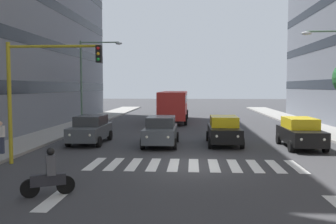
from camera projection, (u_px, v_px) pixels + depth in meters
The scene contains 12 objects.
ground_plane at pixel (194, 165), 16.67m from camera, with size 180.00×180.00×0.00m, color #38383A.
crosswalk_markings at pixel (194, 165), 16.67m from camera, with size 9.45×2.80×0.01m.
lane_arrow_1 at pixel (53, 200), 11.49m from camera, with size 0.50×2.20×0.01m, color silver.
car_0 at pixel (300, 132), 21.33m from camera, with size 2.02×4.44×1.72m.
car_1 at pixel (224, 130), 22.53m from camera, with size 2.02×4.44×1.72m.
car_2 at pixel (161, 131), 22.21m from camera, with size 2.02×4.44×1.72m.
car_3 at pixel (90, 129), 23.04m from camera, with size 2.02×4.44×1.72m.
bus_behind_traffic at pixel (174, 103), 37.37m from camera, with size 2.78×10.50×3.00m.
motorcycle_with_rider at pixel (49, 176), 11.96m from camera, with size 1.56×0.85×1.57m.
traffic_light_gantry at pixel (36, 82), 16.68m from camera, with size 4.34×0.36×5.50m.
street_lamp_right at pixel (88, 74), 30.87m from camera, with size 3.56×0.28×7.15m.
pedestrian_waiting at pixel (1, 137), 18.67m from camera, with size 0.36×0.24×1.63m.
Camera 1 is at (0.05, 16.51, 3.52)m, focal length 39.82 mm.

